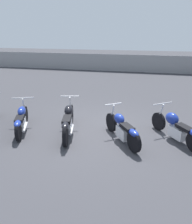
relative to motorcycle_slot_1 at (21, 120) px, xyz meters
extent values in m
plane|color=#38383D|center=(2.32, 0.49, -0.39)|extent=(60.00, 60.00, 0.00)
cube|color=gray|center=(2.32, 11.46, 0.26)|extent=(40.00, 0.04, 1.30)
cylinder|color=black|center=(-0.28, 0.69, -0.11)|extent=(0.30, 0.57, 0.57)
cylinder|color=black|center=(0.24, -0.61, -0.11)|extent=(0.30, 0.57, 0.57)
cube|color=silver|center=(0.01, -0.02, -0.14)|extent=(0.37, 0.54, 0.31)
ellipsoid|color=navy|center=(-0.08, 0.20, 0.21)|extent=(0.43, 0.60, 0.28)
cube|color=black|center=(0.09, -0.24, 0.13)|extent=(0.41, 0.56, 0.10)
ellipsoid|color=navy|center=(0.22, -0.56, 0.12)|extent=(0.35, 0.48, 0.16)
cylinder|color=silver|center=(-0.24, 0.60, 0.53)|extent=(0.69, 0.30, 0.04)
cylinder|color=silver|center=(-0.26, 0.65, 0.21)|extent=(0.14, 0.24, 0.62)
cylinder|color=silver|center=(0.17, -0.11, -0.19)|extent=(0.32, 0.66, 0.07)
cylinder|color=black|center=(1.34, 0.94, -0.06)|extent=(0.25, 0.67, 0.66)
cylinder|color=black|center=(1.71, -0.60, -0.06)|extent=(0.25, 0.67, 0.66)
cube|color=silver|center=(1.54, 0.09, -0.09)|extent=(0.33, 0.60, 0.37)
ellipsoid|color=black|center=(1.48, 0.35, 0.30)|extent=(0.37, 0.52, 0.32)
cube|color=black|center=(1.60, -0.17, 0.22)|extent=(0.37, 0.61, 0.10)
ellipsoid|color=black|center=(1.69, -0.55, 0.21)|extent=(0.30, 0.47, 0.16)
cylinder|color=silver|center=(1.36, 0.84, 0.62)|extent=(0.60, 0.18, 0.04)
cylinder|color=silver|center=(1.35, 0.89, 0.28)|extent=(0.11, 0.26, 0.66)
cylinder|color=silver|center=(1.69, -0.04, -0.16)|extent=(0.22, 0.64, 0.07)
cylinder|color=black|center=(2.80, 0.63, -0.09)|extent=(0.42, 0.55, 0.60)
cylinder|color=black|center=(3.59, -0.51, -0.09)|extent=(0.42, 0.55, 0.60)
cube|color=silver|center=(3.23, 0.00, -0.12)|extent=(0.45, 0.52, 0.33)
ellipsoid|color=navy|center=(3.10, 0.19, 0.24)|extent=(0.46, 0.51, 0.29)
cube|color=black|center=(3.37, -0.19, 0.16)|extent=(0.47, 0.53, 0.10)
ellipsoid|color=navy|center=(3.56, -0.47, 0.15)|extent=(0.41, 0.48, 0.16)
cylinder|color=silver|center=(2.86, 0.54, 0.56)|extent=(0.48, 0.35, 0.04)
cylinder|color=silver|center=(2.83, 0.59, 0.23)|extent=(0.18, 0.23, 0.63)
cylinder|color=silver|center=(3.41, -0.05, -0.18)|extent=(0.37, 0.50, 0.07)
cylinder|color=black|center=(4.28, 1.07, -0.10)|extent=(0.42, 0.53, 0.58)
cube|color=silver|center=(4.77, 0.38, -0.13)|extent=(0.48, 0.57, 0.32)
ellipsoid|color=navy|center=(4.62, 0.60, 0.22)|extent=(0.51, 0.55, 0.34)
cube|color=black|center=(4.92, 0.17, 0.14)|extent=(0.50, 0.56, 0.10)
cylinder|color=silver|center=(4.34, 0.99, 0.54)|extent=(0.59, 0.43, 0.04)
cylinder|color=silver|center=(4.31, 1.03, 0.22)|extent=(0.18, 0.23, 0.62)
cylinder|color=silver|center=(4.96, 0.33, -0.19)|extent=(0.38, 0.49, 0.07)
camera|label=1|loc=(3.75, -5.73, 2.68)|focal=35.00mm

